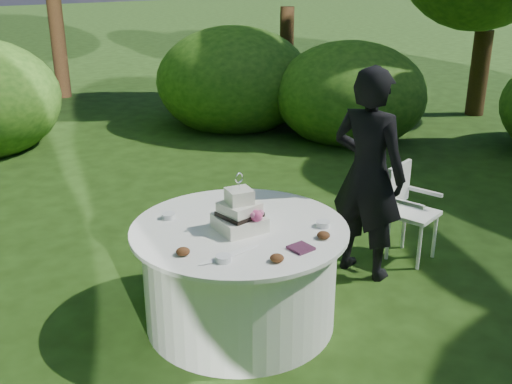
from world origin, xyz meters
TOP-DOWN VIEW (x-y plane):
  - ground at (0.00, 0.00)m, footprint 80.00×80.00m
  - napkins at (0.10, -0.54)m, footprint 0.14×0.14m
  - feather_plume at (-0.32, -0.32)m, footprint 0.48×0.07m
  - guest at (1.30, -0.03)m, footprint 0.57×0.73m
  - table at (0.00, 0.00)m, footprint 1.56×1.56m
  - cake at (-0.02, -0.04)m, footprint 0.35×0.35m
  - chair at (1.82, -0.06)m, footprint 0.45×0.45m
  - votives at (-0.08, -0.10)m, footprint 0.97×0.91m
  - petal_cups at (-0.11, -0.41)m, footprint 0.98×0.53m

SIDE VIEW (x-z plane):
  - ground at x=0.00m, z-range 0.00..0.00m
  - table at x=0.00m, z-range 0.00..0.77m
  - chair at x=1.82m, z-range 0.08..0.95m
  - feather_plume at x=-0.32m, z-range 0.77..0.78m
  - napkins at x=0.10m, z-range 0.77..0.79m
  - votives at x=-0.08m, z-range 0.77..0.81m
  - petal_cups at x=-0.11m, z-range 0.77..0.82m
  - cake at x=-0.02m, z-range 0.67..1.10m
  - guest at x=1.30m, z-range 0.00..1.80m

